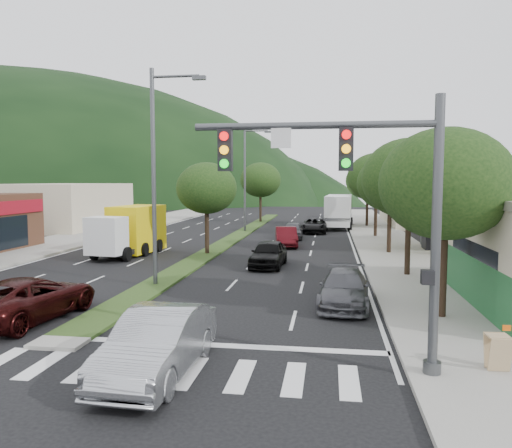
% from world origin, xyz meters
% --- Properties ---
extents(ground, '(160.00, 160.00, 0.00)m').
position_xyz_m(ground, '(0.00, 0.00, 0.00)').
color(ground, black).
rests_on(ground, ground).
extents(sidewalk_right, '(5.00, 90.00, 0.15)m').
position_xyz_m(sidewalk_right, '(12.50, 25.00, 0.07)').
color(sidewalk_right, gray).
rests_on(sidewalk_right, ground).
extents(sidewalk_left, '(6.00, 90.00, 0.15)m').
position_xyz_m(sidewalk_left, '(-13.00, 25.00, 0.07)').
color(sidewalk_left, gray).
rests_on(sidewalk_left, ground).
extents(median, '(1.60, 56.00, 0.12)m').
position_xyz_m(median, '(0.00, 28.00, 0.06)').
color(median, '#243C15').
rests_on(median, ground).
extents(crosswalk, '(19.00, 2.20, 0.01)m').
position_xyz_m(crosswalk, '(0.00, -2.00, 0.01)').
color(crosswalk, silver).
rests_on(crosswalk, ground).
extents(traffic_signal, '(6.12, 0.40, 7.00)m').
position_xyz_m(traffic_signal, '(9.03, -1.54, 4.65)').
color(traffic_signal, '#47494C').
rests_on(traffic_signal, ground).
extents(gas_canopy, '(12.20, 8.20, 5.25)m').
position_xyz_m(gas_canopy, '(19.00, 22.00, 4.65)').
color(gas_canopy, silver).
rests_on(gas_canopy, ground).
extents(bldg_left_far, '(9.00, 14.00, 4.60)m').
position_xyz_m(bldg_left_far, '(-19.00, 34.00, 2.30)').
color(bldg_left_far, beige).
rests_on(bldg_left_far, ground).
extents(bldg_right_far, '(10.00, 16.00, 5.20)m').
position_xyz_m(bldg_right_far, '(19.50, 44.00, 2.60)').
color(bldg_right_far, beige).
rests_on(bldg_right_far, ground).
extents(hill_far, '(176.00, 132.00, 82.00)m').
position_xyz_m(hill_far, '(-80.00, 110.00, 0.00)').
color(hill_far, black).
rests_on(hill_far, ground).
extents(tree_r_a, '(4.60, 4.60, 6.63)m').
position_xyz_m(tree_r_a, '(12.00, 4.00, 4.82)').
color(tree_r_a, black).
rests_on(tree_r_a, sidewalk_right).
extents(tree_r_b, '(4.80, 4.80, 6.94)m').
position_xyz_m(tree_r_b, '(12.00, 12.00, 5.04)').
color(tree_r_b, black).
rests_on(tree_r_b, sidewalk_right).
extents(tree_r_c, '(4.40, 4.40, 6.48)m').
position_xyz_m(tree_r_c, '(12.00, 20.00, 4.75)').
color(tree_r_c, black).
rests_on(tree_r_c, sidewalk_right).
extents(tree_r_d, '(5.00, 5.00, 7.17)m').
position_xyz_m(tree_r_d, '(12.00, 30.00, 5.18)').
color(tree_r_d, black).
rests_on(tree_r_d, sidewalk_right).
extents(tree_r_e, '(4.60, 4.60, 6.71)m').
position_xyz_m(tree_r_e, '(12.00, 40.00, 4.89)').
color(tree_r_e, black).
rests_on(tree_r_e, sidewalk_right).
extents(tree_med_near, '(4.00, 4.00, 6.02)m').
position_xyz_m(tree_med_near, '(0.00, 18.00, 4.43)').
color(tree_med_near, black).
rests_on(tree_med_near, median).
extents(tree_med_far, '(4.80, 4.80, 6.94)m').
position_xyz_m(tree_med_far, '(0.00, 44.00, 5.01)').
color(tree_med_far, black).
rests_on(tree_med_far, median).
extents(streetlight_near, '(2.60, 0.25, 10.00)m').
position_xyz_m(streetlight_near, '(0.21, 8.00, 5.58)').
color(streetlight_near, '#47494C').
rests_on(streetlight_near, ground).
extents(streetlight_mid, '(2.60, 0.25, 10.00)m').
position_xyz_m(streetlight_mid, '(0.21, 33.00, 5.58)').
color(streetlight_mid, '#47494C').
rests_on(streetlight_mid, ground).
extents(sedan_silver, '(1.91, 5.07, 1.65)m').
position_xyz_m(sedan_silver, '(3.75, -2.23, 0.83)').
color(sedan_silver, '#9EA0A5').
rests_on(sedan_silver, ground).
extents(suv_maroon, '(3.16, 5.77, 1.53)m').
position_xyz_m(suv_maroon, '(-2.51, 2.00, 0.77)').
color(suv_maroon, black).
rests_on(suv_maroon, ground).
extents(car_queue_a, '(1.98, 4.52, 1.52)m').
position_xyz_m(car_queue_a, '(4.60, 14.03, 0.76)').
color(car_queue_a, black).
rests_on(car_queue_a, ground).
extents(car_queue_b, '(2.19, 4.81, 1.37)m').
position_xyz_m(car_queue_b, '(8.64, 5.61, 0.68)').
color(car_queue_b, '#4C4C51').
rests_on(car_queue_b, ground).
extents(car_queue_c, '(2.11, 4.57, 1.45)m').
position_xyz_m(car_queue_c, '(4.84, 23.10, 0.73)').
color(car_queue_c, '#520D13').
rests_on(car_queue_c, ground).
extents(car_queue_d, '(2.49, 5.07, 1.38)m').
position_xyz_m(car_queue_d, '(6.67, 33.10, 0.69)').
color(car_queue_d, black).
rests_on(car_queue_d, ground).
extents(car_queue_e, '(1.80, 4.17, 1.40)m').
position_xyz_m(car_queue_e, '(4.97, 28.10, 0.70)').
color(car_queue_e, '#444348').
rests_on(car_queue_e, ground).
extents(box_truck, '(3.25, 6.82, 3.24)m').
position_xyz_m(box_truck, '(-4.98, 17.22, 1.53)').
color(box_truck, white).
rests_on(box_truck, ground).
extents(motorhome, '(3.23, 8.97, 3.39)m').
position_xyz_m(motorhome, '(9.00, 38.50, 1.81)').
color(motorhome, white).
rests_on(motorhome, ground).
extents(a_frame_sign, '(0.57, 0.64, 1.22)m').
position_xyz_m(a_frame_sign, '(12.28, -1.04, 0.69)').
color(a_frame_sign, tan).
rests_on(a_frame_sign, sidewalk_right).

